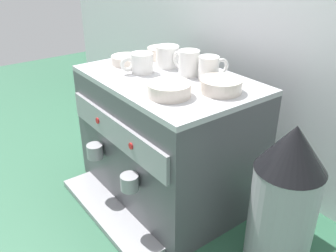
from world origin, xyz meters
name	(u,v)px	position (x,y,z in m)	size (l,w,h in m)	color
ground_plane	(168,189)	(0.00, 0.00, 0.00)	(4.00, 4.00, 0.00)	#28563D
tiled_backsplash_wall	(243,53)	(0.00, 0.36, 0.47)	(2.80, 0.03, 0.94)	silver
espresso_machine	(167,138)	(0.00, 0.00, 0.22)	(0.60, 0.51, 0.45)	#4C4C51
ceramic_cup_0	(188,63)	(0.02, 0.07, 0.49)	(0.11, 0.07, 0.08)	white
ceramic_cup_1	(210,68)	(0.10, 0.09, 0.49)	(0.06, 0.10, 0.08)	white
ceramic_cup_2	(167,56)	(-0.10, 0.07, 0.49)	(0.12, 0.08, 0.07)	white
ceramic_cup_3	(141,63)	(-0.09, -0.05, 0.48)	(0.08, 0.11, 0.07)	white
ceramic_bowl_0	(221,86)	(0.20, 0.04, 0.47)	(0.12, 0.12, 0.04)	beige
ceramic_bowl_1	(126,60)	(-0.20, -0.04, 0.46)	(0.10, 0.10, 0.03)	beige
ceramic_bowl_2	(169,90)	(0.13, -0.10, 0.47)	(0.13, 0.13, 0.04)	beige
ceramic_bowl_3	(162,53)	(-0.19, 0.11, 0.47)	(0.11, 0.11, 0.04)	beige
coffee_grinder	(284,201)	(0.47, 0.03, 0.23)	(0.18, 0.18, 0.45)	#939399
milk_pitcher	(101,129)	(-0.47, -0.03, 0.07)	(0.08, 0.08, 0.14)	#B7B7BC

